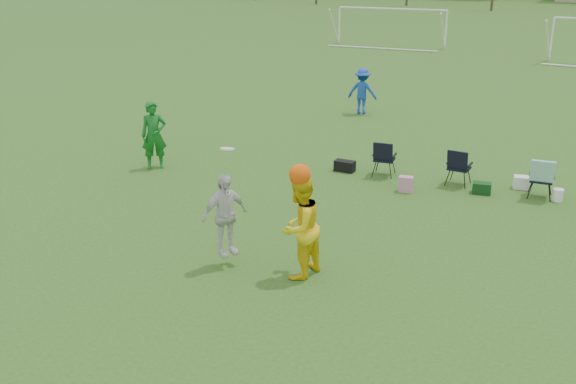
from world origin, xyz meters
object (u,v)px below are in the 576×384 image
Objects in this scene: fielder_blue at (362,91)px; goal_left at (391,16)px; fielder_green_near at (154,135)px; center_contest at (277,222)px.

goal_left is at bearing -80.68° from fielder_blue.
fielder_green_near is 0.81× the size of center_contest.
fielder_blue is at bearing 32.42° from fielder_green_near.
goal_left reaches higher than fielder_blue.
goal_left is at bearing 107.12° from center_contest.
center_contest is at bearing -77.88° from goal_left.
goal_left reaches higher than fielder_green_near.
fielder_blue is 0.73× the size of center_contest.
goal_left is (-9.97, 32.36, 0.91)m from center_contest.
goal_left reaches higher than center_contest.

